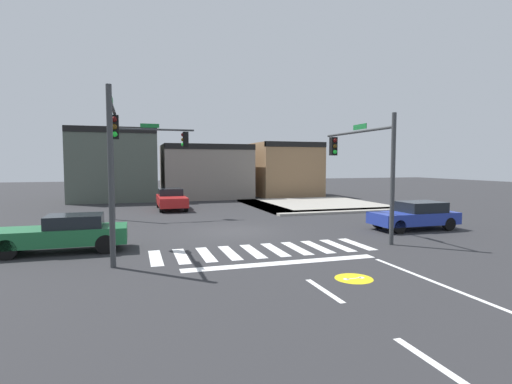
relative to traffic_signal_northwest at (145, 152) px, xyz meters
The scene contains 12 objects.
ground_plane 8.27m from the traffic_signal_northwest, 56.18° to the right, with size 120.00×120.00×0.00m, color #2B2B2D.
crosswalk_near 11.94m from the traffic_signal_northwest, 69.04° to the right, with size 8.48×2.44×0.01m.
lane_markings 18.62m from the traffic_signal_northwest, 73.45° to the right, with size 6.80×18.75×0.01m.
bike_detector_marking 16.23m from the traffic_signal_northwest, 70.16° to the right, with size 1.10×1.10×0.01m.
curb_corner_northeast 13.56m from the traffic_signal_northwest, 15.24° to the left, with size 10.00×10.60×0.15m.
storefront_row 14.06m from the traffic_signal_northwest, 68.86° to the left, with size 23.14×6.62×6.35m.
traffic_signal_northwest is the anchor object (origin of this frame).
traffic_signal_southeast 12.80m from the traffic_signal_northwest, 43.04° to the right, with size 0.32×5.70×5.36m.
traffic_signal_southwest 9.91m from the traffic_signal_northwest, 97.94° to the right, with size 0.32×4.31×5.78m.
car_green 9.71m from the traffic_signal_northwest, 110.68° to the right, with size 4.71×1.72×1.40m.
car_blue 15.57m from the traffic_signal_northwest, 32.39° to the right, with size 4.29×1.85×1.39m.
car_red 5.87m from the traffic_signal_northwest, 67.05° to the left, with size 1.91×4.66×1.47m.
Camera 1 is at (-4.72, -18.70, 3.33)m, focal length 27.83 mm.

